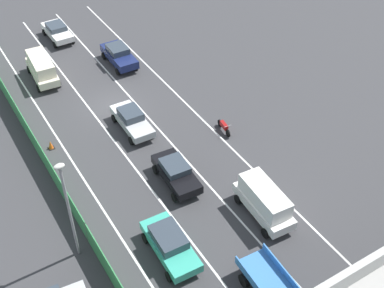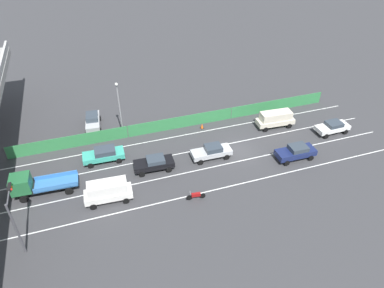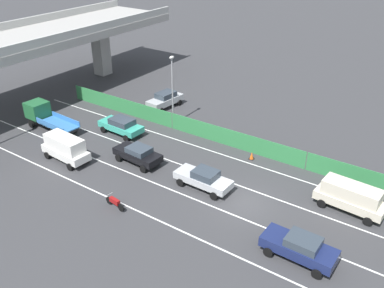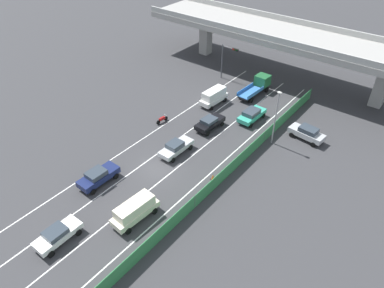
# 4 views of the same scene
# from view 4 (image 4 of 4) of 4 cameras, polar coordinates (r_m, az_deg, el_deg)

# --- Properties ---
(ground_plane) EXTENTS (300.00, 300.00, 0.00)m
(ground_plane) POSITION_cam_4_polar(r_m,az_deg,el_deg) (40.62, -5.76, -3.98)
(ground_plane) COLOR #38383A
(lane_line_left_edge) EXTENTS (0.14, 46.07, 0.01)m
(lane_line_left_edge) POSITION_cam_4_polar(r_m,az_deg,el_deg) (46.40, -6.32, 1.89)
(lane_line_left_edge) COLOR silver
(lane_line_left_edge) RESTS_ON ground
(lane_line_mid_left) EXTENTS (0.14, 46.07, 0.01)m
(lane_line_mid_left) POSITION_cam_4_polar(r_m,az_deg,el_deg) (44.41, -3.01, 0.28)
(lane_line_mid_left) COLOR silver
(lane_line_mid_left) RESTS_ON ground
(lane_line_mid_right) EXTENTS (0.14, 46.07, 0.01)m
(lane_line_mid_right) POSITION_cam_4_polar(r_m,az_deg,el_deg) (42.62, 0.58, -1.47)
(lane_line_mid_right) COLOR silver
(lane_line_mid_right) RESTS_ON ground
(lane_line_right_edge) EXTENTS (0.14, 46.07, 0.01)m
(lane_line_right_edge) POSITION_cam_4_polar(r_m,az_deg,el_deg) (41.06, 4.48, -3.36)
(lane_line_right_edge) COLOR silver
(lane_line_right_edge) RESTS_ON ground
(elevated_overpass) EXTENTS (47.91, 9.93, 8.17)m
(elevated_overpass) POSITION_cam_4_polar(r_m,az_deg,el_deg) (59.48, 14.76, 16.25)
(elevated_overpass) COLOR #A09E99
(elevated_overpass) RESTS_ON ground
(green_fence) EXTENTS (0.10, 42.17, 1.67)m
(green_fence) POSITION_cam_4_polar(r_m,az_deg,el_deg) (39.82, 6.65, -3.47)
(green_fence) COLOR #338447
(green_fence) RESTS_ON ground
(car_sedan_silver) EXTENTS (2.02, 4.68, 1.62)m
(car_sedan_silver) POSITION_cam_4_polar(r_m,az_deg,el_deg) (42.14, -2.58, -0.52)
(car_sedan_silver) COLOR #B7BABC
(car_sedan_silver) RESTS_ON ground
(car_taxi_teal) EXTENTS (2.21, 4.69, 1.63)m
(car_taxi_teal) POSITION_cam_4_polar(r_m,az_deg,el_deg) (48.66, 9.56, 4.69)
(car_taxi_teal) COLOR teal
(car_taxi_teal) RESTS_ON ground
(car_sedan_navy) EXTENTS (2.09, 4.63, 1.70)m
(car_sedan_navy) POSITION_cam_4_polar(r_m,az_deg,el_deg) (39.40, -14.82, -5.01)
(car_sedan_navy) COLOR navy
(car_sedan_navy) RESTS_ON ground
(car_van_cream) EXTENTS (2.24, 5.00, 2.13)m
(car_van_cream) POSITION_cam_4_polar(r_m,az_deg,el_deg) (34.75, -9.15, -10.37)
(car_van_cream) COLOR beige
(car_van_cream) RESTS_ON ground
(car_sedan_white) EXTENTS (2.07, 4.37, 1.50)m
(car_sedan_white) POSITION_cam_4_polar(r_m,az_deg,el_deg) (35.02, -20.79, -13.42)
(car_sedan_white) COLOR white
(car_sedan_white) RESTS_ON ground
(car_van_white) EXTENTS (2.20, 4.77, 2.29)m
(car_van_white) POSITION_cam_4_polar(r_m,az_deg,el_deg) (51.65, 3.53, 7.68)
(car_van_white) COLOR silver
(car_van_white) RESTS_ON ground
(car_sedan_black) EXTENTS (2.22, 4.49, 1.56)m
(car_sedan_black) POSITION_cam_4_polar(r_m,az_deg,el_deg) (46.47, 2.87, 3.46)
(car_sedan_black) COLOR black
(car_sedan_black) RESTS_ON ground
(flatbed_truck_blue) EXTENTS (2.46, 6.43, 2.44)m
(flatbed_truck_blue) POSITION_cam_4_polar(r_m,az_deg,el_deg) (55.53, 10.61, 9.29)
(flatbed_truck_blue) COLOR black
(flatbed_truck_blue) RESTS_ON ground
(motorcycle) EXTENTS (0.60, 1.95, 0.93)m
(motorcycle) POSITION_cam_4_polar(r_m,az_deg,el_deg) (47.98, -4.83, 3.96)
(motorcycle) COLOR black
(motorcycle) RESTS_ON ground
(parked_wagon_silver) EXTENTS (4.57, 2.29, 1.76)m
(parked_wagon_silver) POSITION_cam_4_polar(r_m,az_deg,el_deg) (46.61, 17.96, 1.72)
(parked_wagon_silver) COLOR #B2B5B7
(parked_wagon_silver) RESTS_ON ground
(traffic_light) EXTENTS (2.93, 0.41, 5.72)m
(traffic_light) POSITION_cam_4_polar(r_m,az_deg,el_deg) (57.72, 5.65, 13.85)
(traffic_light) COLOR #47474C
(traffic_light) RESTS_ON ground
(street_lamp) EXTENTS (0.60, 0.36, 7.18)m
(street_lamp) POSITION_cam_4_polar(r_m,az_deg,el_deg) (42.98, 13.38, 4.87)
(street_lamp) COLOR gray
(street_lamp) RESTS_ON ground
(traffic_cone) EXTENTS (0.47, 0.47, 0.69)m
(traffic_cone) POSITION_cam_4_polar(r_m,az_deg,el_deg) (38.97, 3.38, -5.31)
(traffic_cone) COLOR orange
(traffic_cone) RESTS_ON ground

